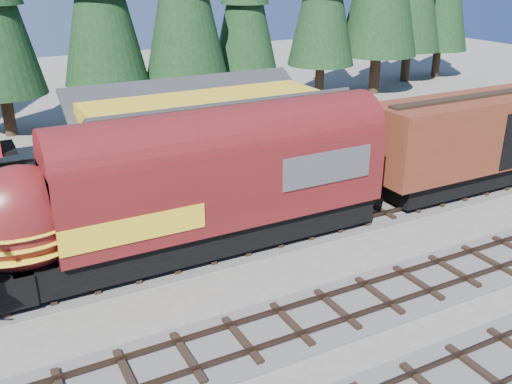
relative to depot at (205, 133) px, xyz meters
name	(u,v)px	position (x,y,z in m)	size (l,w,h in m)	color
ground	(319,281)	(0.00, -10.50, -2.96)	(120.00, 120.00, 0.00)	#6B665B
track_siding	(440,195)	(10.00, -6.50, -2.90)	(68.00, 3.20, 0.33)	#4C4947
depot	(205,133)	(0.00, 0.00, 0.00)	(12.80, 7.00, 5.30)	gold
locomotive	(184,197)	(-3.65, -6.50, -0.34)	(16.54, 3.29, 4.50)	black
boxcar	(493,135)	(13.25, -6.50, -0.24)	(14.47, 3.10, 4.55)	black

